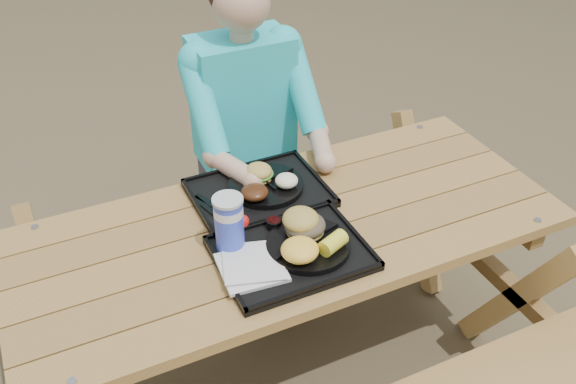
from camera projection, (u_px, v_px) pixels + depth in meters
name	position (u px, v px, depth m)	size (l,w,h in m)	color
ground	(288.00, 372.00, 2.53)	(60.00, 60.00, 0.00)	#999999
picnic_table	(288.00, 305.00, 2.31)	(1.80, 1.49, 0.75)	#999999
tray_near	(291.00, 254.00, 1.96)	(0.45, 0.35, 0.02)	black
tray_far	(259.00, 194.00, 2.21)	(0.45, 0.35, 0.02)	black
plate_near	(308.00, 245.00, 1.96)	(0.26, 0.26, 0.02)	black
plate_far	(266.00, 185.00, 2.22)	(0.26, 0.26, 0.02)	black
napkin_stack	(251.00, 266.00, 1.88)	(0.18, 0.18, 0.02)	silver
soda_cup	(229.00, 225.00, 1.92)	(0.09, 0.09, 0.18)	#1B33D1
condiment_bbq	(274.00, 224.00, 2.04)	(0.05, 0.05, 0.03)	black
condiment_mustard	(290.00, 222.00, 2.05)	(0.05, 0.05, 0.03)	gold
sandwich	(305.00, 216.00, 1.96)	(0.12, 0.12, 0.12)	gold
mac_cheese	(300.00, 250.00, 1.89)	(0.11, 0.11, 0.06)	yellow
corn_cob	(333.00, 243.00, 1.92)	(0.09, 0.09, 0.05)	#FFF335
cutlery_far	(210.00, 203.00, 2.15)	(0.02, 0.14, 0.01)	black
burger	(258.00, 168.00, 2.21)	(0.10, 0.10, 0.09)	gold
baked_beans	(255.00, 192.00, 2.13)	(0.09, 0.09, 0.04)	#44200D
potato_salad	(287.00, 181.00, 2.19)	(0.08, 0.08, 0.04)	white
diner	(247.00, 151.00, 2.66)	(0.48, 0.84, 1.28)	#17A79C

